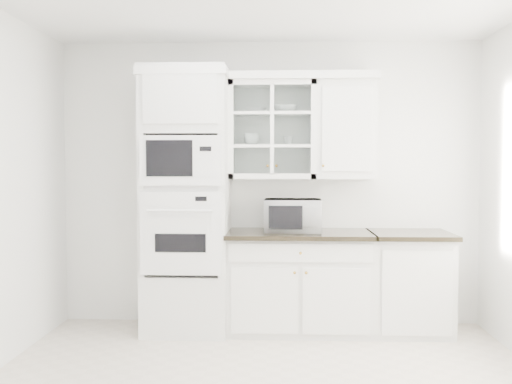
{
  "coord_description": "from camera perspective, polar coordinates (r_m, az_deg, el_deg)",
  "views": [
    {
      "loc": [
        0.1,
        -3.75,
        1.54
      ],
      "look_at": [
        -0.1,
        1.05,
        1.3
      ],
      "focal_mm": 40.0,
      "sensor_mm": 36.0,
      "label": 1
    }
  ],
  "objects": [
    {
      "name": "countertop_microwave",
      "position": [
        5.22,
        3.71,
        -2.33
      ],
      "size": [
        0.52,
        0.44,
        0.3
      ],
      "primitive_type": "imported",
      "rotation": [
        0.0,
        0.0,
        3.11
      ],
      "color": "white",
      "rests_on": "base_cabinet_run"
    },
    {
      "name": "bowl_b",
      "position": [
        5.35,
        2.94,
        8.26
      ],
      "size": [
        0.24,
        0.24,
        0.07
      ],
      "primitive_type": "imported",
      "rotation": [
        0.0,
        0.0,
        -0.1
      ],
      "color": "white",
      "rests_on": "upper_cabinet_glass"
    },
    {
      "name": "upper_cabinet_glass",
      "position": [
        5.34,
        1.64,
        6.19
      ],
      "size": [
        0.8,
        0.33,
        0.9
      ],
      "color": "silver",
      "rests_on": "room_shell"
    },
    {
      "name": "bowl_a",
      "position": [
        5.35,
        -0.01,
        8.16
      ],
      "size": [
        0.23,
        0.23,
        0.05
      ],
      "primitive_type": "imported",
      "rotation": [
        0.0,
        0.0,
        -0.18
      ],
      "color": "white",
      "rests_on": "upper_cabinet_glass"
    },
    {
      "name": "room_shell",
      "position": [
        4.18,
        1.02,
        6.14
      ],
      "size": [
        4.0,
        3.5,
        2.7
      ],
      "color": "white",
      "rests_on": "ground"
    },
    {
      "name": "crown_molding",
      "position": [
        5.37,
        0.5,
        11.38
      ],
      "size": [
        2.14,
        0.38,
        0.07
      ],
      "primitive_type": "cube",
      "color": "white",
      "rests_on": "room_shell"
    },
    {
      "name": "cup_a",
      "position": [
        5.34,
        -0.49,
        5.28
      ],
      "size": [
        0.15,
        0.15,
        0.11
      ],
      "primitive_type": "imported",
      "rotation": [
        0.0,
        0.0,
        -0.11
      ],
      "color": "white",
      "rests_on": "upper_cabinet_glass"
    },
    {
      "name": "cup_b",
      "position": [
        5.35,
        3.25,
        5.15
      ],
      "size": [
        0.1,
        0.1,
        0.09
      ],
      "primitive_type": "imported",
      "rotation": [
        0.0,
        0.0,
        -0.05
      ],
      "color": "white",
      "rests_on": "upper_cabinet_glass"
    },
    {
      "name": "base_cabinet_run",
      "position": [
        5.31,
        4.33,
        -8.86
      ],
      "size": [
        1.32,
        0.67,
        0.92
      ],
      "color": "silver",
      "rests_on": "ground"
    },
    {
      "name": "extra_base_cabinet",
      "position": [
        5.43,
        15.05,
        -8.67
      ],
      "size": [
        0.72,
        0.67,
        0.92
      ],
      "color": "silver",
      "rests_on": "ground"
    },
    {
      "name": "oven_column",
      "position": [
        5.24,
        -6.95,
        -0.88
      ],
      "size": [
        0.76,
        0.68,
        2.4
      ],
      "color": "silver",
      "rests_on": "ground"
    },
    {
      "name": "upper_cabinet_solid",
      "position": [
        5.37,
        8.9,
        6.13
      ],
      "size": [
        0.55,
        0.33,
        0.9
      ],
      "primitive_type": "cube",
      "color": "silver",
      "rests_on": "room_shell"
    }
  ]
}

